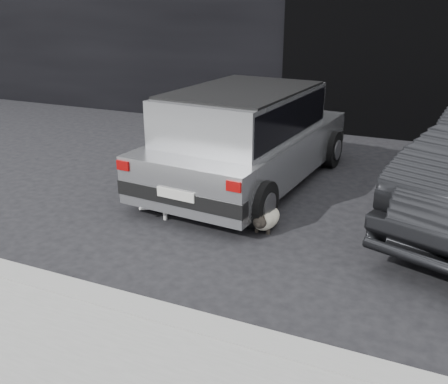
% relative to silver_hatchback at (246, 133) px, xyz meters
% --- Properties ---
extents(ground, '(80.00, 80.00, 0.00)m').
position_rel_silver_hatchback_xyz_m(ground, '(0.43, -0.65, -0.72)').
color(ground, black).
rests_on(ground, ground).
extents(garage_opening, '(4.00, 0.10, 2.60)m').
position_rel_silver_hatchback_xyz_m(garage_opening, '(1.43, 3.34, 0.58)').
color(garage_opening, black).
rests_on(garage_opening, ground).
extents(curb, '(18.00, 0.25, 0.12)m').
position_rel_silver_hatchback_xyz_m(curb, '(1.43, -3.25, -0.66)').
color(curb, gray).
rests_on(curb, ground).
extents(silver_hatchback, '(2.02, 3.71, 1.32)m').
position_rel_silver_hatchback_xyz_m(silver_hatchback, '(0.00, 0.00, 0.00)').
color(silver_hatchback, '#A5A7A9').
rests_on(silver_hatchback, ground).
extents(cat_siamese, '(0.29, 0.78, 0.27)m').
position_rel_silver_hatchback_xyz_m(cat_siamese, '(0.74, -1.27, -0.60)').
color(cat_siamese, beige).
rests_on(cat_siamese, ground).
extents(cat_white, '(0.71, 0.59, 0.40)m').
position_rel_silver_hatchback_xyz_m(cat_white, '(-0.27, -1.32, -0.53)').
color(cat_white, silver).
rests_on(cat_white, ground).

